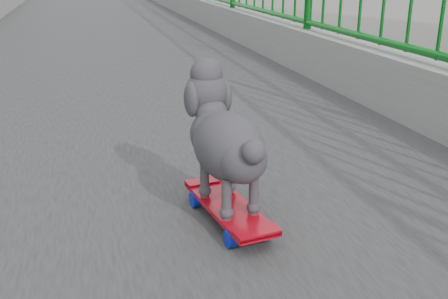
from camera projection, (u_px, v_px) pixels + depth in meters
The scene contains 3 objects.
railing at pixel (153, 140), 1.69m from camera, with size 3.00×24.00×1.42m.
skateboard at pixel (228, 209), 1.60m from camera, with size 0.19×0.45×0.06m.
poodle at pixel (225, 138), 1.55m from camera, with size 0.24×0.46×0.38m.
Camera 1 is at (-0.19, -1.61, 7.75)m, focal length 42.00 mm.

